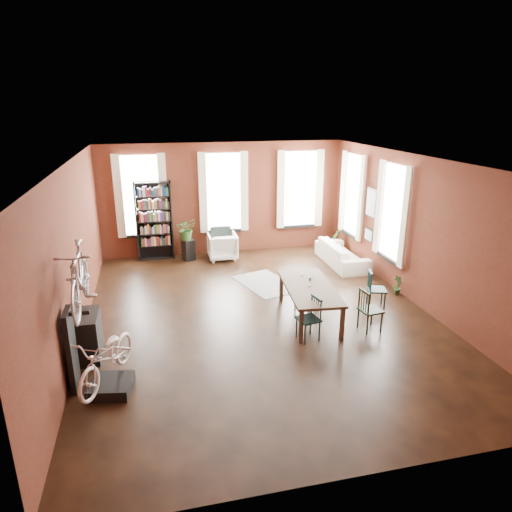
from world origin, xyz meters
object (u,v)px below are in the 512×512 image
object	(u,v)px
bike_trainer	(111,386)
bicycle_floor	(105,335)
dining_chair_b	(302,292)
dining_chair_d	(377,289)
plant_stand	(188,250)
dining_table	(309,302)
white_armchair	(222,245)
dining_chair_c	(370,310)
cream_sofa	(342,250)
bookshelf	(154,221)
dining_chair_a	(308,319)
console_table	(88,336)

from	to	relation	value
bike_trainer	bicycle_floor	size ratio (longest dim) A/B	0.39
dining_chair_b	dining_chair_d	distance (m)	1.61
bicycle_floor	plant_stand	bearing A→B (deg)	98.32
dining_table	white_armchair	size ratio (longest dim) A/B	2.53
dining_chair_c	white_armchair	distance (m)	5.36
dining_chair_b	bicycle_floor	size ratio (longest dim) A/B	0.50
dining_chair_b	cream_sofa	bearing A→B (deg)	163.84
dining_chair_c	bicycle_floor	distance (m)	4.92
dining_table	bookshelf	xyz separation A→B (m)	(-2.95, 4.65, 0.75)
dining_chair_d	plant_stand	world-z (taller)	dining_chair_d
dining_chair_c	bicycle_floor	xyz separation A→B (m)	(-4.80, -0.93, 0.53)
dining_table	dining_chair_b	bearing A→B (deg)	92.94
bicycle_floor	dining_chair_a	bearing A→B (deg)	38.25
dining_chair_b	console_table	xyz separation A→B (m)	(-4.25, -1.03, 0.01)
dining_chair_c	dining_chair_d	bearing A→B (deg)	-41.19
dining_table	dining_chair_b	xyz separation A→B (m)	(0.02, 0.48, 0.04)
cream_sofa	bike_trainer	bearing A→B (deg)	128.77
dining_chair_c	white_armchair	bearing A→B (deg)	15.22
white_armchair	console_table	world-z (taller)	white_armchair
bookshelf	cream_sofa	bearing A→B (deg)	-18.95
dining_chair_a	plant_stand	bearing A→B (deg)	-173.28
dining_table	bookshelf	bearing A→B (deg)	127.69
dining_chair_b	white_armchair	size ratio (longest dim) A/B	0.95
console_table	dining_chair_d	bearing A→B (deg)	7.16
dining_table	plant_stand	xyz separation A→B (m)	(-2.07, 4.31, -0.06)
dining_table	bicycle_floor	size ratio (longest dim) A/B	1.32
dining_chair_c	dining_chair_d	xyz separation A→B (m)	(0.62, 0.94, -0.01)
dining_table	dining_chair_a	xyz separation A→B (m)	(-0.31, -0.83, 0.06)
bookshelf	plant_stand	xyz separation A→B (m)	(0.88, -0.34, -0.81)
dining_chair_a	white_armchair	bearing A→B (deg)	176.98
dining_table	plant_stand	world-z (taller)	dining_table
dining_table	dining_chair_d	xyz separation A→B (m)	(1.60, 0.18, 0.06)
dining_chair_b	white_armchair	bearing A→B (deg)	-140.39
white_armchair	cream_sofa	bearing A→B (deg)	159.76
dining_chair_d	console_table	xyz separation A→B (m)	(-5.83, -0.73, -0.01)
dining_chair_b	dining_chair_a	bearing A→B (deg)	8.37
dining_chair_c	console_table	world-z (taller)	dining_chair_c
bookshelf	bike_trainer	world-z (taller)	bookshelf
dining_chair_a	bookshelf	world-z (taller)	bookshelf
dining_chair_d	bookshelf	distance (m)	6.42
dining_chair_a	white_armchair	xyz separation A→B (m)	(-0.80, 5.00, -0.01)
bookshelf	white_armchair	xyz separation A→B (m)	(1.83, -0.48, -0.69)
dining_chair_a	cream_sofa	distance (m)	4.43
dining_chair_c	console_table	bearing A→B (deg)	79.85
bookshelf	console_table	size ratio (longest dim) A/B	2.75
dining_chair_c	cream_sofa	size ratio (longest dim) A/B	0.41
console_table	bicycle_floor	xyz separation A→B (m)	(0.42, -1.14, 0.56)
dining_chair_c	white_armchair	world-z (taller)	dining_chair_c
dining_table	cream_sofa	xyz separation A→B (m)	(2.00, 2.95, 0.06)
cream_sofa	plant_stand	world-z (taller)	cream_sofa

